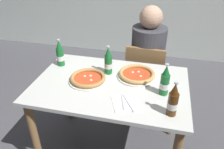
{
  "coord_description": "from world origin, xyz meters",
  "views": [
    {
      "loc": [
        0.36,
        -1.42,
        1.71
      ],
      "look_at": [
        0.0,
        0.05,
        0.8
      ],
      "focal_mm": 35.73,
      "sensor_mm": 36.0,
      "label": 1
    }
  ],
  "objects_px": {
    "diner_seated": "(147,66)",
    "beer_bottle_extra": "(60,55)",
    "beer_bottle_center": "(173,101)",
    "napkin_with_cutlery": "(126,103)",
    "beer_bottle_right": "(108,62)",
    "pizza_margherita_near": "(137,75)",
    "beer_bottle_left": "(165,82)",
    "chair_behind_table": "(145,76)",
    "dining_table_main": "(111,95)",
    "pizza_marinara_far": "(88,79)"
  },
  "relations": [
    {
      "from": "pizza_marinara_far",
      "to": "beer_bottle_center",
      "type": "bearing_deg",
      "value": -21.3
    },
    {
      "from": "beer_bottle_extra",
      "to": "beer_bottle_center",
      "type": "bearing_deg",
      "value": -24.84
    },
    {
      "from": "dining_table_main",
      "to": "pizza_margherita_near",
      "type": "height_order",
      "value": "pizza_margherita_near"
    },
    {
      "from": "chair_behind_table",
      "to": "beer_bottle_right",
      "type": "bearing_deg",
      "value": 62.25
    },
    {
      "from": "beer_bottle_left",
      "to": "napkin_with_cutlery",
      "type": "height_order",
      "value": "beer_bottle_left"
    },
    {
      "from": "chair_behind_table",
      "to": "beer_bottle_extra",
      "type": "height_order",
      "value": "beer_bottle_extra"
    },
    {
      "from": "dining_table_main",
      "to": "beer_bottle_left",
      "type": "distance_m",
      "value": 0.47
    },
    {
      "from": "beer_bottle_left",
      "to": "napkin_with_cutlery",
      "type": "distance_m",
      "value": 0.32
    },
    {
      "from": "chair_behind_table",
      "to": "napkin_with_cutlery",
      "type": "distance_m",
      "value": 0.88
    },
    {
      "from": "diner_seated",
      "to": "beer_bottle_extra",
      "type": "relative_size",
      "value": 4.89
    },
    {
      "from": "diner_seated",
      "to": "beer_bottle_center",
      "type": "relative_size",
      "value": 4.89
    },
    {
      "from": "beer_bottle_center",
      "to": "napkin_with_cutlery",
      "type": "bearing_deg",
      "value": 172.3
    },
    {
      "from": "beer_bottle_right",
      "to": "beer_bottle_extra",
      "type": "distance_m",
      "value": 0.45
    },
    {
      "from": "dining_table_main",
      "to": "pizza_marinara_far",
      "type": "height_order",
      "value": "pizza_marinara_far"
    },
    {
      "from": "pizza_marinara_far",
      "to": "napkin_with_cutlery",
      "type": "distance_m",
      "value": 0.41
    },
    {
      "from": "pizza_margherita_near",
      "to": "beer_bottle_extra",
      "type": "distance_m",
      "value": 0.7
    },
    {
      "from": "beer_bottle_extra",
      "to": "beer_bottle_left",
      "type": "bearing_deg",
      "value": -14.4
    },
    {
      "from": "chair_behind_table",
      "to": "beer_bottle_left",
      "type": "xyz_separation_m",
      "value": [
        0.18,
        -0.66,
        0.37
      ]
    },
    {
      "from": "pizza_margherita_near",
      "to": "diner_seated",
      "type": "bearing_deg",
      "value": 85.42
    },
    {
      "from": "beer_bottle_center",
      "to": "napkin_with_cutlery",
      "type": "relative_size",
      "value": 1.05
    },
    {
      "from": "beer_bottle_center",
      "to": "pizza_margherita_near",
      "type": "bearing_deg",
      "value": 124.58
    },
    {
      "from": "beer_bottle_center",
      "to": "beer_bottle_extra",
      "type": "height_order",
      "value": "same"
    },
    {
      "from": "pizza_margherita_near",
      "to": "napkin_with_cutlery",
      "type": "relative_size",
      "value": 1.37
    },
    {
      "from": "beer_bottle_center",
      "to": "beer_bottle_extra",
      "type": "xyz_separation_m",
      "value": [
        -0.97,
        0.45,
        0.0
      ]
    },
    {
      "from": "beer_bottle_left",
      "to": "beer_bottle_right",
      "type": "height_order",
      "value": "same"
    },
    {
      "from": "chair_behind_table",
      "to": "beer_bottle_left",
      "type": "bearing_deg",
      "value": 109.29
    },
    {
      "from": "diner_seated",
      "to": "pizza_margherita_near",
      "type": "xyz_separation_m",
      "value": [
        -0.04,
        -0.52,
        0.19
      ]
    },
    {
      "from": "diner_seated",
      "to": "napkin_with_cutlery",
      "type": "height_order",
      "value": "diner_seated"
    },
    {
      "from": "beer_bottle_center",
      "to": "napkin_with_cutlery",
      "type": "height_order",
      "value": "beer_bottle_center"
    },
    {
      "from": "pizza_marinara_far",
      "to": "chair_behind_table",
      "type": "bearing_deg",
      "value": 56.65
    },
    {
      "from": "beer_bottle_right",
      "to": "beer_bottle_extra",
      "type": "relative_size",
      "value": 1.0
    },
    {
      "from": "pizza_margherita_near",
      "to": "beer_bottle_extra",
      "type": "bearing_deg",
      "value": 176.39
    },
    {
      "from": "diner_seated",
      "to": "beer_bottle_extra",
      "type": "distance_m",
      "value": 0.91
    },
    {
      "from": "pizza_margherita_near",
      "to": "beer_bottle_left",
      "type": "relative_size",
      "value": 1.31
    },
    {
      "from": "chair_behind_table",
      "to": "napkin_with_cutlery",
      "type": "height_order",
      "value": "chair_behind_table"
    },
    {
      "from": "chair_behind_table",
      "to": "beer_bottle_center",
      "type": "height_order",
      "value": "beer_bottle_center"
    },
    {
      "from": "dining_table_main",
      "to": "diner_seated",
      "type": "height_order",
      "value": "diner_seated"
    },
    {
      "from": "diner_seated",
      "to": "beer_bottle_right",
      "type": "distance_m",
      "value": 0.64
    },
    {
      "from": "chair_behind_table",
      "to": "napkin_with_cutlery",
      "type": "xyz_separation_m",
      "value": [
        -0.06,
        -0.83,
        0.27
      ]
    },
    {
      "from": "dining_table_main",
      "to": "diner_seated",
      "type": "relative_size",
      "value": 0.99
    },
    {
      "from": "pizza_margherita_near",
      "to": "beer_bottle_extra",
      "type": "height_order",
      "value": "beer_bottle_extra"
    },
    {
      "from": "pizza_margherita_near",
      "to": "beer_bottle_left",
      "type": "bearing_deg",
      "value": -40.69
    },
    {
      "from": "chair_behind_table",
      "to": "beer_bottle_right",
      "type": "xyz_separation_m",
      "value": [
        -0.28,
        -0.46,
        0.37
      ]
    },
    {
      "from": "diner_seated",
      "to": "beer_bottle_right",
      "type": "bearing_deg",
      "value": -119.12
    },
    {
      "from": "diner_seated",
      "to": "pizza_margherita_near",
      "type": "height_order",
      "value": "diner_seated"
    },
    {
      "from": "beer_bottle_center",
      "to": "napkin_with_cutlery",
      "type": "distance_m",
      "value": 0.32
    },
    {
      "from": "dining_table_main",
      "to": "diner_seated",
      "type": "bearing_deg",
      "value": 70.88
    },
    {
      "from": "beer_bottle_center",
      "to": "beer_bottle_right",
      "type": "relative_size",
      "value": 1.0
    },
    {
      "from": "beer_bottle_left",
      "to": "beer_bottle_extra",
      "type": "distance_m",
      "value": 0.94
    },
    {
      "from": "pizza_margherita_near",
      "to": "napkin_with_cutlery",
      "type": "height_order",
      "value": "pizza_margherita_near"
    }
  ]
}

